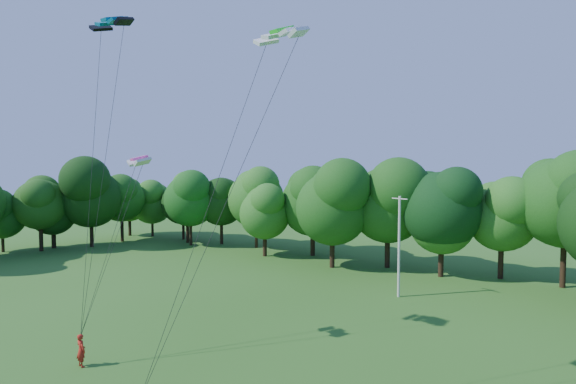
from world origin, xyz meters
The scene contains 8 objects.
utility_pole centered at (2.16, 27.31, 4.30)m, with size 1.60×0.65×8.37m.
kite_flyer_left centered at (-6.23, 4.69, 0.90)m, with size 0.66×0.43×1.79m, color #B22217.
kite_teal centered at (-7.15, 7.54, 19.31)m, with size 2.77×1.36×0.55m.
kite_green centered at (4.87, 8.05, 16.65)m, with size 2.55×1.36×0.52m.
kite_pink centered at (-5.72, 8.18, 11.28)m, with size 2.05×1.41×0.36m.
tree_back_west centered at (-30.50, 33.29, 7.14)m, with size 7.86×7.86×11.44m.
tree_back_center centered at (2.70, 36.26, 7.55)m, with size 8.32×8.32×12.10m.
tree_flank_west centered at (-42.57, 18.98, 6.35)m, with size 7.00×7.00×10.18m.
Camera 1 is at (16.88, -7.47, 10.77)m, focal length 28.00 mm.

